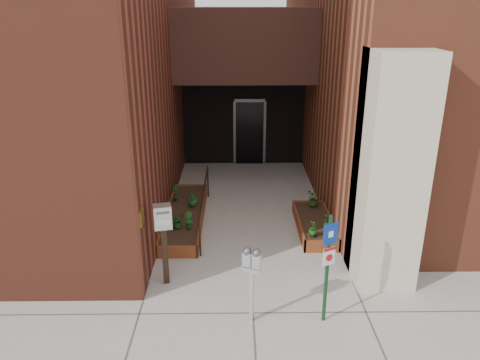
{
  "coord_description": "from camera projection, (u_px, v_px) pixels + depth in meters",
  "views": [
    {
      "loc": [
        -0.32,
        -7.85,
        5.12
      ],
      "look_at": [
        -0.19,
        1.8,
        1.45
      ],
      "focal_mm": 35.0,
      "sensor_mm": 36.0,
      "label": 1
    }
  ],
  "objects": [
    {
      "name": "architecture",
      "position": [
        238.0,
        8.0,
        13.84
      ],
      "size": [
        20.0,
        14.6,
        10.0
      ],
      "color": "brown",
      "rests_on": "ground"
    },
    {
      "name": "shrub_left_d",
      "position": [
        175.0,
        193.0,
        12.11
      ],
      "size": [
        0.29,
        0.29,
        0.4
      ],
      "primitive_type": "imported",
      "rotation": [
        0.0,
        0.0,
        5.2
      ],
      "color": "#18561C",
      "rests_on": "planter_left"
    },
    {
      "name": "shrub_right_b",
      "position": [
        327.0,
        221.0,
        10.6
      ],
      "size": [
        0.22,
        0.22,
        0.38
      ],
      "primitive_type": "imported",
      "rotation": [
        0.0,
        0.0,
        3.05
      ],
      "color": "#18561D",
      "rests_on": "planter_right"
    },
    {
      "name": "sign_post",
      "position": [
        328.0,
        258.0,
        7.61
      ],
      "size": [
        0.25,
        0.13,
        1.99
      ],
      "color": "#153C1E",
      "rests_on": "ground"
    },
    {
      "name": "ground",
      "position": [
        251.0,
        281.0,
        9.16
      ],
      "size": [
        80.0,
        80.0,
        0.0
      ],
      "primitive_type": "plane",
      "color": "#9E9991",
      "rests_on": "ground"
    },
    {
      "name": "handrail",
      "position": [
        204.0,
        195.0,
        11.36
      ],
      "size": [
        0.04,
        3.34,
        0.9
      ],
      "color": "black",
      "rests_on": "ground"
    },
    {
      "name": "payment_dropbox",
      "position": [
        163.0,
        228.0,
        8.72
      ],
      "size": [
        0.37,
        0.31,
        1.64
      ],
      "color": "black",
      "rests_on": "ground"
    },
    {
      "name": "shrub_left_a",
      "position": [
        178.0,
        220.0,
        10.67
      ],
      "size": [
        0.41,
        0.41,
        0.33
      ],
      "primitive_type": "imported",
      "rotation": [
        0.0,
        0.0,
        0.96
      ],
      "color": "#16501B",
      "rests_on": "planter_left"
    },
    {
      "name": "shrub_left_b",
      "position": [
        189.0,
        220.0,
        10.65
      ],
      "size": [
        0.28,
        0.28,
        0.37
      ],
      "primitive_type": "imported",
      "rotation": [
        0.0,
        0.0,
        2.2
      ],
      "color": "#1C621C",
      "rests_on": "planter_left"
    },
    {
      "name": "parking_meter",
      "position": [
        252.0,
        265.0,
        7.66
      ],
      "size": [
        0.33,
        0.21,
        1.4
      ],
      "color": "#B6B6B8",
      "rests_on": "ground"
    },
    {
      "name": "planter_left",
      "position": [
        185.0,
        217.0,
        11.62
      ],
      "size": [
        0.9,
        3.6,
        0.3
      ],
      "color": "brown",
      "rests_on": "ground"
    },
    {
      "name": "shrub_right_c",
      "position": [
        313.0,
        199.0,
        11.78
      ],
      "size": [
        0.46,
        0.46,
        0.38
      ],
      "primitive_type": "imported",
      "rotation": [
        0.0,
        0.0,
        4.19
      ],
      "color": "#225618",
      "rests_on": "planter_right"
    },
    {
      "name": "shrub_right_a",
      "position": [
        313.0,
        228.0,
        10.28
      ],
      "size": [
        0.19,
        0.19,
        0.34
      ],
      "primitive_type": "imported",
      "rotation": [
        0.0,
        0.0,
        1.58
      ],
      "color": "#1B4F16",
      "rests_on": "planter_right"
    },
    {
      "name": "planter_right",
      "position": [
        314.0,
        225.0,
        11.19
      ],
      "size": [
        0.8,
        2.2,
        0.3
      ],
      "color": "brown",
      "rests_on": "ground"
    },
    {
      "name": "shrub_left_c",
      "position": [
        193.0,
        198.0,
        11.8
      ],
      "size": [
        0.25,
        0.25,
        0.41
      ],
      "primitive_type": "imported",
      "rotation": [
        0.0,
        0.0,
        3.24
      ],
      "color": "#1C6323",
      "rests_on": "planter_left"
    }
  ]
}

